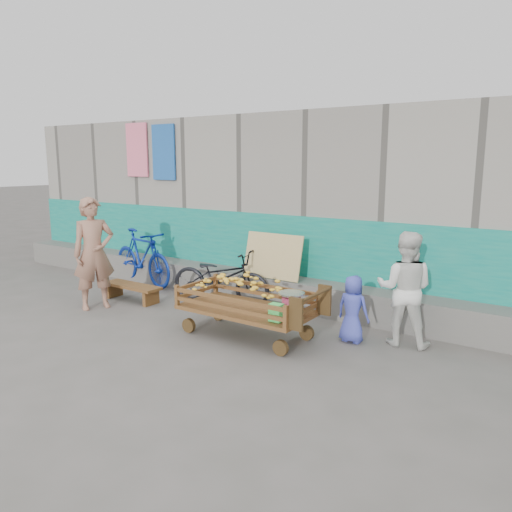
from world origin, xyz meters
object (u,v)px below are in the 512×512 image
Objects in this scene: vendor_man at (94,254)px; bicycle_blue at (142,257)px; banana_cart at (244,295)px; woman at (405,289)px; bench at (132,289)px; bicycle_dark at (220,277)px; child at (353,309)px.

vendor_man is 1.01× the size of bicycle_blue.
vendor_man reaches higher than banana_cart.
banana_cart is at bearing 14.38° from woman.
vendor_man reaches higher than bench.
bicycle_blue is at bearing 71.57° from bicycle_dark.
banana_cart is 1.33× the size of woman.
banana_cart is at bearing -59.29° from vendor_man.
bench is at bearing -132.06° from bicycle_blue.
banana_cart is 2.20× the size of child.
bicycle_dark is (1.31, 0.67, 0.23)m from bench.
bicycle_blue is (-0.68, 0.87, 0.31)m from bench.
child is (-0.55, -0.27, -0.28)m from woman.
bicycle_dark is at bearing 139.96° from banana_cart.
child is at bearing 14.96° from woman.
bicycle_blue reaches higher than bicycle_dark.
bicycle_dark is at bearing -5.96° from child.
bicycle_blue is at bearing 159.43° from banana_cart.
child is at bearing -52.56° from vendor_man.
bench is 1.15m from bicycle_blue.
bicycle_blue is (-1.99, 0.20, 0.08)m from bicycle_dark.
bench is (-2.48, 0.32, -0.34)m from banana_cart.
vendor_man is (-2.63, -0.27, 0.31)m from banana_cart.
bench is at bearing -4.15° from woman.
woman is at bearing -50.72° from vendor_man.
bicycle_dark is 2.00m from bicycle_blue.
bicycle_blue reaches higher than child.
woman is 1.66× the size of child.
child is at bearing 25.59° from banana_cart.
bench is at bearing 7.54° from child.
banana_cart is 1.14× the size of bicycle_dark.
child is (3.72, 0.28, 0.23)m from bench.
bench is 0.63× the size of vendor_man.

